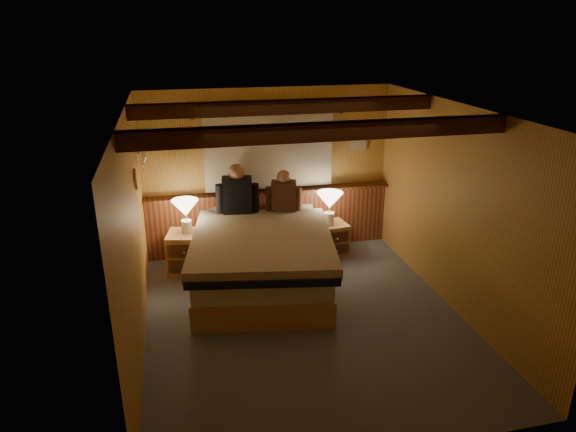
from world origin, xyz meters
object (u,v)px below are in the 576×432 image
object	(u,v)px
person_left	(237,193)
nightstand_right	(331,239)
person_right	(284,194)
lamp_left	(185,210)
lamp_right	(330,202)
nightstand_left	(188,252)
bed	(262,259)
duffel_bag	(221,274)

from	to	relation	value
person_left	nightstand_right	bearing A→B (deg)	4.89
person_right	nightstand_right	bearing A→B (deg)	12.95
lamp_left	lamp_right	xyz separation A→B (m)	(2.02, 0.04, -0.06)
nightstand_left	lamp_left	world-z (taller)	lamp_left
nightstand_left	lamp_right	size ratio (longest dim) A/B	1.22
lamp_right	person_left	xyz separation A→B (m)	(-1.30, 0.11, 0.21)
nightstand_right	lamp_right	world-z (taller)	lamp_right
nightstand_right	person_left	size ratio (longest dim) A/B	0.68
bed	duffel_bag	bearing A→B (deg)	175.78
bed	lamp_right	bearing A→B (deg)	42.81
lamp_left	duffel_bag	world-z (taller)	lamp_left
bed	person_right	size ratio (longest dim) A/B	4.03
person_right	duffel_bag	xyz separation A→B (m)	(-0.98, -0.62, -0.82)
lamp_left	nightstand_right	bearing A→B (deg)	1.77
bed	nightstand_left	bearing A→B (deg)	154.00
lamp_left	person_left	distance (m)	0.75
bed	lamp_right	world-z (taller)	lamp_right
bed	duffel_bag	distance (m)	0.58
nightstand_left	duffel_bag	world-z (taller)	nightstand_left
person_right	nightstand_left	bearing A→B (deg)	-162.63
person_left	duffel_bag	bearing A→B (deg)	-107.56
bed	lamp_left	xyz separation A→B (m)	(-0.91, 0.68, 0.50)
person_left	duffel_bag	distance (m)	1.16
nightstand_left	lamp_right	world-z (taller)	lamp_right
bed	person_left	distance (m)	1.06
nightstand_right	lamp_left	world-z (taller)	lamp_left
bed	nightstand_right	xyz separation A→B (m)	(1.16, 0.75, -0.15)
bed	lamp_right	xyz separation A→B (m)	(1.11, 0.72, 0.44)
lamp_left	lamp_right	size ratio (longest dim) A/B	0.95
nightstand_right	lamp_right	size ratio (longest dim) A/B	1.00
bed	person_right	distance (m)	1.06
nightstand_left	person_left	world-z (taller)	person_left
nightstand_left	person_right	bearing A→B (deg)	15.66
nightstand_left	person_right	size ratio (longest dim) A/B	0.98
nightstand_right	person_right	world-z (taller)	person_right
lamp_left	person_right	distance (m)	1.37
nightstand_left	duffel_bag	distance (m)	0.68
lamp_right	person_right	bearing A→B (deg)	176.69
lamp_right	person_right	distance (m)	0.68
bed	nightstand_left	world-z (taller)	bed
lamp_left	duffel_bag	bearing A→B (deg)	-54.97
nightstand_right	person_left	xyz separation A→B (m)	(-1.35, 0.08, 0.79)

